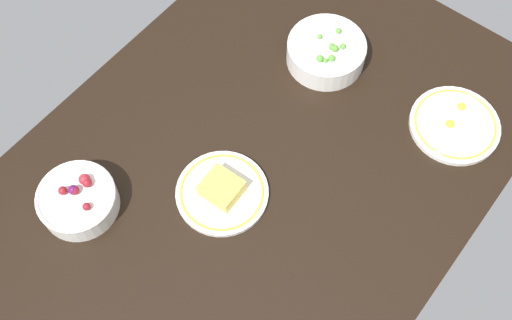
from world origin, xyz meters
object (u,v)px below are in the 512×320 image
bowl_berries (78,200)px  plate_eggs (455,124)px  plate_cheese (222,191)px  bowl_peas (326,51)px

bowl_berries → plate_eggs: bearing=-38.0°
plate_eggs → bowl_berries: bearing=142.0°
plate_cheese → plate_eggs: bearing=-33.5°
bowl_peas → plate_cheese: 39.81cm
bowl_peas → plate_eggs: (2.74, -31.29, -1.94)cm
bowl_peas → plate_cheese: size_ratio=0.94×
plate_eggs → plate_cheese: size_ratio=1.02×
bowl_berries → plate_cheese: bowl_berries is taller
plate_eggs → plate_cheese: plate_eggs is taller
plate_eggs → bowl_peas: bearing=95.0°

